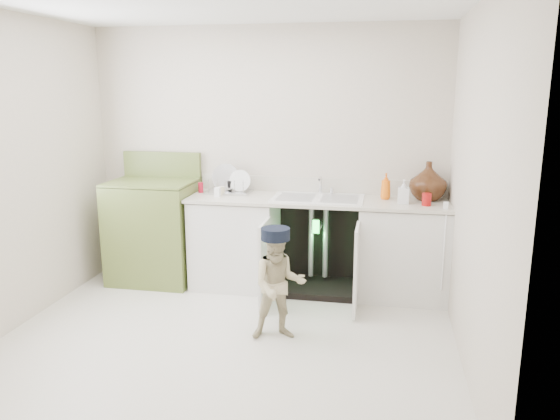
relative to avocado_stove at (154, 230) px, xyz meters
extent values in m
plane|color=beige|center=(1.09, -1.18, -0.52)|extent=(3.50, 3.50, 0.00)
cube|color=beige|center=(1.09, 0.32, 0.73)|extent=(3.50, 2.50, 0.02)
cube|color=beige|center=(1.09, -2.68, 0.73)|extent=(3.50, 2.50, 0.02)
cube|color=beige|center=(-0.66, -1.18, 0.73)|extent=(2.50, 3.00, 0.02)
cube|color=beige|center=(2.84, -1.18, 0.73)|extent=(2.50, 3.00, 0.02)
cube|color=silver|center=(0.84, 0.02, -0.09)|extent=(0.80, 0.60, 0.86)
cube|color=silver|center=(2.44, 0.02, -0.09)|extent=(0.80, 0.60, 0.86)
cube|color=black|center=(1.64, 0.29, -0.09)|extent=(0.80, 0.06, 0.86)
cube|color=black|center=(1.64, 0.02, -0.49)|extent=(0.80, 0.60, 0.06)
cylinder|color=gray|center=(1.57, 0.12, -0.07)|extent=(0.05, 0.05, 0.70)
cylinder|color=gray|center=(1.71, 0.12, -0.07)|extent=(0.05, 0.05, 0.70)
cylinder|color=gray|center=(1.64, 0.07, 0.10)|extent=(0.07, 0.18, 0.07)
cube|color=silver|center=(1.24, -0.48, -0.12)|extent=(0.03, 0.40, 0.76)
cube|color=silver|center=(2.04, -0.48, -0.12)|extent=(0.02, 0.40, 0.76)
cube|color=beige|center=(1.64, 0.02, 0.36)|extent=(2.44, 0.64, 0.03)
cube|color=beige|center=(1.64, 0.31, 0.45)|extent=(2.44, 0.02, 0.15)
cube|color=white|center=(1.64, 0.02, 0.37)|extent=(0.85, 0.55, 0.02)
cube|color=gray|center=(1.44, 0.02, 0.38)|extent=(0.34, 0.40, 0.01)
cube|color=gray|center=(1.85, 0.02, 0.38)|extent=(0.34, 0.40, 0.01)
cylinder|color=silver|center=(1.64, 0.24, 0.47)|extent=(0.03, 0.03, 0.17)
cylinder|color=silver|center=(1.64, 0.18, 0.54)|extent=(0.02, 0.14, 0.02)
cylinder|color=silver|center=(1.75, 0.24, 0.42)|extent=(0.04, 0.04, 0.06)
cylinder|color=white|center=(2.77, -0.29, 0.03)|extent=(0.01, 0.01, 0.70)
cube|color=white|center=(2.77, -0.20, 0.41)|extent=(0.04, 0.02, 0.06)
cube|color=silver|center=(0.74, 0.14, 0.39)|extent=(0.43, 0.29, 0.02)
cylinder|color=silver|center=(0.71, 0.16, 0.46)|extent=(0.27, 0.10, 0.26)
cylinder|color=white|center=(0.86, 0.14, 0.45)|extent=(0.21, 0.06, 0.21)
cylinder|color=silver|center=(0.57, 0.04, 0.46)|extent=(0.01, 0.01, 0.12)
cylinder|color=silver|center=(0.66, 0.04, 0.46)|extent=(0.01, 0.01, 0.12)
cylinder|color=silver|center=(0.74, 0.04, 0.46)|extent=(0.01, 0.01, 0.12)
cylinder|color=silver|center=(0.83, 0.04, 0.46)|extent=(0.01, 0.01, 0.12)
cylinder|color=silver|center=(0.92, 0.04, 0.46)|extent=(0.01, 0.01, 0.12)
imported|color=#471F14|center=(2.64, 0.16, 0.55)|extent=(0.34, 0.34, 0.35)
imported|color=orange|center=(2.26, 0.12, 0.50)|extent=(0.09, 0.09, 0.24)
imported|color=silver|center=(2.42, -0.04, 0.48)|extent=(0.10, 0.10, 0.21)
cylinder|color=#A50E0E|center=(2.62, -0.10, 0.43)|extent=(0.08, 0.08, 0.11)
cylinder|color=#AB0E23|center=(0.47, 0.10, 0.43)|extent=(0.05, 0.05, 0.10)
cylinder|color=beige|center=(0.71, 0.02, 0.42)|extent=(0.06, 0.06, 0.08)
cylinder|color=black|center=(0.75, 0.14, 0.44)|extent=(0.04, 0.04, 0.12)
cube|color=white|center=(0.70, -0.08, 0.42)|extent=(0.05, 0.05, 0.09)
cube|color=olive|center=(0.00, -0.01, -0.03)|extent=(0.82, 0.65, 0.99)
cube|color=olive|center=(0.00, -0.01, 0.48)|extent=(0.82, 0.65, 0.02)
cube|color=olive|center=(0.00, 0.28, 0.62)|extent=(0.82, 0.06, 0.26)
cylinder|color=black|center=(-0.20, -0.17, 0.48)|extent=(0.18, 0.18, 0.02)
cylinder|color=silver|center=(-0.20, -0.17, 0.49)|extent=(0.22, 0.22, 0.01)
cylinder|color=black|center=(-0.20, 0.15, 0.48)|extent=(0.18, 0.18, 0.02)
cylinder|color=silver|center=(-0.20, 0.15, 0.49)|extent=(0.22, 0.22, 0.01)
cylinder|color=black|center=(0.20, -0.17, 0.48)|extent=(0.18, 0.18, 0.02)
cylinder|color=silver|center=(0.20, -0.17, 0.49)|extent=(0.22, 0.22, 0.01)
cylinder|color=black|center=(0.20, 0.15, 0.48)|extent=(0.18, 0.18, 0.02)
cylinder|color=silver|center=(0.20, 0.15, 0.49)|extent=(0.22, 0.22, 0.01)
imported|color=beige|center=(1.48, -1.06, -0.09)|extent=(0.50, 0.44, 0.87)
cylinder|color=black|center=(1.48, -1.06, 0.32)|extent=(0.27, 0.27, 0.09)
cube|color=black|center=(1.45, -0.97, 0.28)|extent=(0.19, 0.13, 0.01)
cube|color=black|center=(1.67, -0.32, 0.20)|extent=(0.07, 0.01, 0.14)
cube|color=#26F23F|center=(1.67, -0.33, 0.20)|extent=(0.06, 0.00, 0.12)
camera|label=1|loc=(2.24, -4.94, 1.41)|focal=35.00mm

